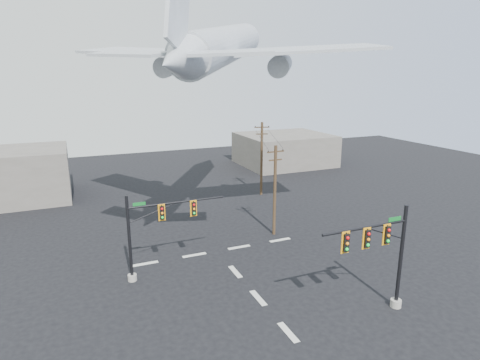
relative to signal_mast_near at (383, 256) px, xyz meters
name	(u,v)px	position (x,y,z in m)	size (l,w,h in m)	color
ground	(288,332)	(-6.17, 0.42, -3.84)	(120.00, 120.00, 0.00)	black
lane_markings	(250,288)	(-6.17, 5.76, -3.83)	(14.00, 21.20, 0.01)	beige
signal_mast_near	(383,256)	(0.00, 0.00, 0.00)	(6.26, 0.75, 6.82)	gray
signal_mast_far	(152,232)	(-11.93, 10.08, -0.35)	(7.34, 0.70, 6.39)	gray
utility_pole_a	(275,189)	(-0.02, 13.89, 0.53)	(1.68, 0.28, 8.37)	#412E1B
utility_pole_b	(262,158)	(4.52, 25.92, 0.85)	(1.78, 0.59, 8.98)	#412E1B
power_lines	(268,138)	(2.25, 19.90, 4.20)	(6.12, 12.03, 0.03)	black
airliner	(223,47)	(-3.46, 17.57, 12.93)	(24.01, 26.53, 7.78)	silver
building_right	(284,149)	(15.83, 40.42, -1.34)	(14.00, 12.00, 5.00)	slate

